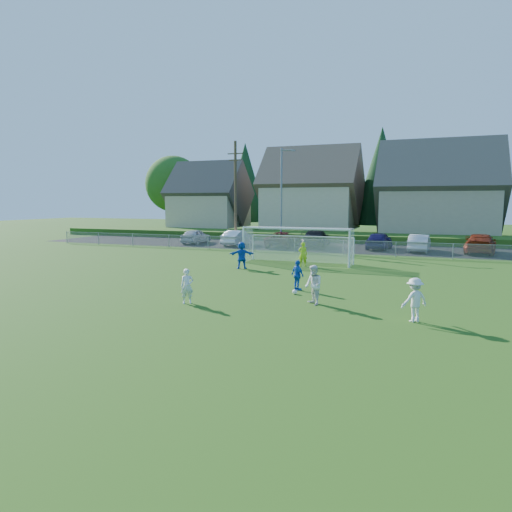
% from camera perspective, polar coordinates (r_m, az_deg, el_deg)
% --- Properties ---
extents(ground, '(160.00, 160.00, 0.00)m').
position_cam_1_polar(ground, '(16.94, -9.92, -7.74)').
color(ground, '#193D0C').
rests_on(ground, ground).
extents(asphalt_lot, '(60.00, 60.00, 0.00)m').
position_cam_1_polar(asphalt_lot, '(42.58, 9.52, 1.06)').
color(asphalt_lot, black).
rests_on(asphalt_lot, ground).
extents(grass_embankment, '(70.00, 6.00, 0.80)m').
position_cam_1_polar(grass_embankment, '(49.89, 11.28, 2.32)').
color(grass_embankment, '#1E420F').
rests_on(grass_embankment, ground).
extents(soccer_ball, '(0.22, 0.22, 0.22)m').
position_cam_1_polar(soccer_ball, '(21.02, 4.86, -4.49)').
color(soccer_ball, white).
rests_on(soccer_ball, ground).
extents(player_white_a, '(0.64, 0.59, 1.46)m').
position_cam_1_polar(player_white_a, '(19.21, -8.61, -3.75)').
color(player_white_a, silver).
rests_on(player_white_a, ground).
extents(player_white_b, '(0.99, 1.01, 1.64)m').
position_cam_1_polar(player_white_b, '(18.90, 7.20, -3.62)').
color(player_white_b, silver).
rests_on(player_white_b, ground).
extents(player_white_c, '(1.15, 1.09, 1.57)m').
position_cam_1_polar(player_white_c, '(17.08, 19.21, -5.20)').
color(player_white_c, silver).
rests_on(player_white_c, ground).
extents(player_blue_a, '(0.90, 0.78, 1.45)m').
position_cam_1_polar(player_blue_a, '(21.92, 5.22, -2.40)').
color(player_blue_a, blue).
rests_on(player_blue_a, ground).
extents(player_blue_b, '(1.66, 1.12, 1.72)m').
position_cam_1_polar(player_blue_b, '(28.80, -1.81, 0.12)').
color(player_blue_b, blue).
rests_on(player_blue_b, ground).
extents(goalkeeper, '(0.68, 0.56, 1.60)m').
position_cam_1_polar(goalkeeper, '(29.97, 5.88, 0.23)').
color(goalkeeper, '#ADDD1A').
rests_on(goalkeeper, ground).
extents(car_a, '(1.89, 4.33, 1.45)m').
position_cam_1_polar(car_a, '(46.41, -7.55, 2.46)').
color(car_a, '#B4B7BD').
rests_on(car_a, ground).
extents(car_b, '(1.58, 4.42, 1.45)m').
position_cam_1_polar(car_b, '(44.19, -2.38, 2.30)').
color(car_b, white).
rests_on(car_b, ground).
extents(car_c, '(2.42, 5.12, 1.41)m').
position_cam_1_polar(car_c, '(42.43, 3.44, 2.07)').
color(car_c, '#55090F').
rests_on(car_c, ground).
extents(car_d, '(2.76, 5.63, 1.58)m').
position_cam_1_polar(car_d, '(42.69, 7.51, 2.17)').
color(car_d, black).
rests_on(car_d, ground).
extents(car_e, '(2.13, 4.65, 1.55)m').
position_cam_1_polar(car_e, '(41.83, 15.15, 1.87)').
color(car_e, '#181345').
rests_on(car_e, ground).
extents(car_f, '(1.78, 4.53, 1.47)m').
position_cam_1_polar(car_f, '(40.90, 19.75, 1.54)').
color(car_f, silver).
rests_on(car_f, ground).
extents(car_g, '(2.94, 5.78, 1.61)m').
position_cam_1_polar(car_g, '(41.37, 26.24, 1.39)').
color(car_g, maroon).
rests_on(car_g, ground).
extents(soccer_goal, '(7.42, 1.90, 2.50)m').
position_cam_1_polar(soccer_goal, '(31.35, 5.33, 2.05)').
color(soccer_goal, white).
rests_on(soccer_goal, ground).
extents(chainlink_fence, '(52.06, 0.06, 1.20)m').
position_cam_1_polar(chainlink_fence, '(37.18, 7.82, 1.22)').
color(chainlink_fence, gray).
rests_on(chainlink_fence, ground).
extents(streetlight, '(1.38, 0.18, 9.00)m').
position_cam_1_polar(streetlight, '(42.06, 3.24, 7.67)').
color(streetlight, slate).
rests_on(streetlight, ground).
extents(utility_pole, '(1.60, 0.26, 10.00)m').
position_cam_1_polar(utility_pole, '(44.80, -2.58, 8.01)').
color(utility_pole, '#473321').
rests_on(utility_pole, ground).
extents(houses_row, '(53.90, 11.45, 13.27)m').
position_cam_1_polar(houses_row, '(56.93, 14.76, 9.75)').
color(houses_row, tan).
rests_on(houses_row, ground).
extents(tree_row, '(65.98, 12.36, 13.80)m').
position_cam_1_polar(tree_row, '(63.24, 14.55, 9.06)').
color(tree_row, '#382616').
rests_on(tree_row, ground).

